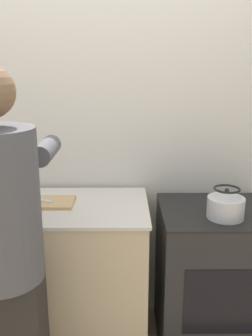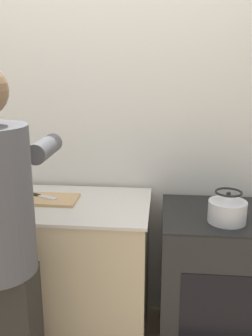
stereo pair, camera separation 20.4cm
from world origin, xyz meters
The scene contains 7 objects.
wall_back centered at (0.00, 0.68, 1.30)m, with size 8.00×0.05×2.60m.
counter centered at (-0.38, 0.31, 0.47)m, with size 1.33×0.64×0.94m.
oven centered at (0.70, 0.30, 0.45)m, with size 0.68×0.60×0.91m.
person centered at (-0.40, -0.24, 0.94)m, with size 0.40×0.64×1.74m.
cutting_board centered at (-0.34, 0.33, 0.95)m, with size 0.36×0.21×0.02m.
knife centered at (-0.38, 0.35, 0.96)m, with size 0.20×0.11×0.01m.
kettle centered at (0.70, 0.18, 0.98)m, with size 0.21×0.21×0.17m.
Camera 1 is at (0.14, -1.75, 1.73)m, focal length 40.00 mm.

